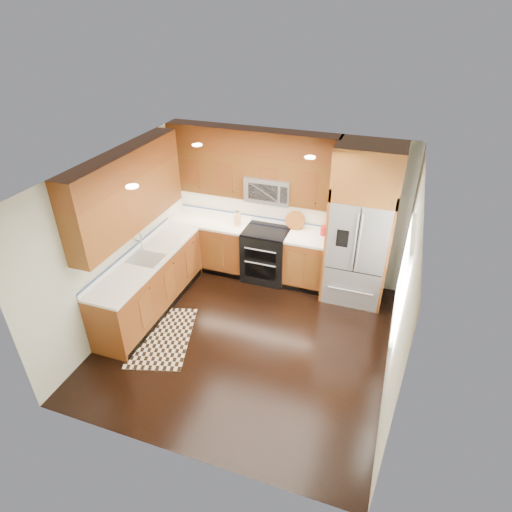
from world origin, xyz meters
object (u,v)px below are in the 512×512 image
(refrigerator, at_px, (361,227))
(knife_block, at_px, (238,219))
(utensil_crock, at_px, (324,229))
(range, at_px, (266,254))
(rug, at_px, (163,337))

(refrigerator, height_order, knife_block, refrigerator)
(refrigerator, xyz_separation_m, utensil_crock, (-0.60, 0.22, -0.25))
(range, height_order, knife_block, knife_block)
(range, height_order, rug, range)
(rug, relative_size, knife_block, 5.08)
(refrigerator, bearing_deg, range, 178.60)
(range, xyz_separation_m, utensil_crock, (0.95, 0.18, 0.59))
(refrigerator, height_order, rug, refrigerator)
(range, distance_m, utensil_crock, 1.13)
(refrigerator, relative_size, utensil_crock, 7.66)
(utensil_crock, bearing_deg, refrigerator, -19.69)
(utensil_crock, bearing_deg, knife_block, -175.45)
(refrigerator, distance_m, utensil_crock, 0.69)
(refrigerator, bearing_deg, knife_block, 177.36)
(rug, xyz_separation_m, knife_block, (0.40, 2.10, 1.04))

